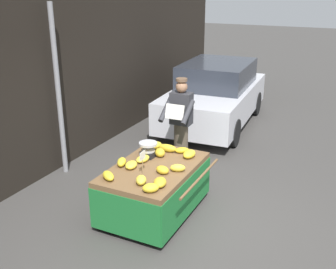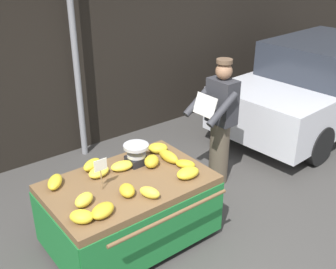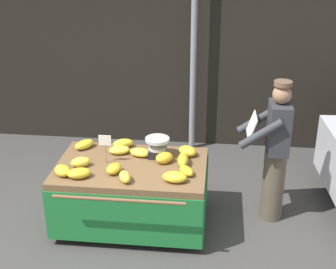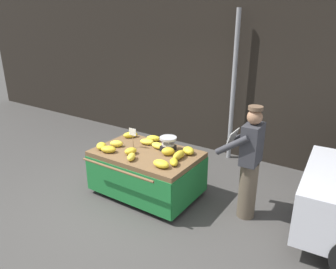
{
  "view_description": "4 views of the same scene",
  "coord_description": "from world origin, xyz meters",
  "px_view_note": "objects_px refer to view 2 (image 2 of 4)",
  "views": [
    {
      "loc": [
        -4.65,
        -1.97,
        3.26
      ],
      "look_at": [
        0.6,
        0.61,
        1.08
      ],
      "focal_mm": 43.29,
      "sensor_mm": 36.0,
      "label": 1
    },
    {
      "loc": [
        -1.82,
        -2.52,
        3.02
      ],
      "look_at": [
        0.56,
        0.55,
        1.16
      ],
      "focal_mm": 43.65,
      "sensor_mm": 36.0,
      "label": 2
    },
    {
      "loc": [
        1.0,
        -4.2,
        3.28
      ],
      "look_at": [
        0.46,
        0.71,
        1.1
      ],
      "focal_mm": 51.75,
      "sensor_mm": 36.0,
      "label": 3
    },
    {
      "loc": [
        2.98,
        -3.18,
        2.83
      ],
      "look_at": [
        0.39,
        0.7,
        1.1
      ],
      "focal_mm": 33.91,
      "sensor_mm": 36.0,
      "label": 4
    }
  ],
  "objects_px": {
    "weighing_scale": "(136,154)",
    "banana_bunch_0": "(127,190)",
    "banana_bunch_6": "(103,210)",
    "banana_bunch_9": "(92,165)",
    "vendor_person": "(220,123)",
    "banana_bunch_3": "(169,156)",
    "banana_bunch_5": "(158,148)",
    "banana_cart": "(129,197)",
    "banana_bunch_4": "(152,161)",
    "banana_bunch_10": "(81,217)",
    "parked_car": "(319,85)",
    "banana_bunch_2": "(84,200)",
    "banana_bunch_11": "(150,192)",
    "street_pole": "(76,59)",
    "banana_bunch_7": "(99,172)",
    "banana_bunch_13": "(185,164)",
    "banana_bunch_8": "(55,182)",
    "price_sign": "(101,168)",
    "banana_bunch_1": "(122,166)",
    "banana_bunch_12": "(188,173)"
  },
  "relations": [
    {
      "from": "weighing_scale",
      "to": "banana_bunch_0",
      "type": "height_order",
      "value": "weighing_scale"
    },
    {
      "from": "banana_bunch_0",
      "to": "banana_bunch_6",
      "type": "height_order",
      "value": "banana_bunch_0"
    },
    {
      "from": "banana_bunch_9",
      "to": "vendor_person",
      "type": "relative_size",
      "value": 0.14
    },
    {
      "from": "banana_bunch_3",
      "to": "vendor_person",
      "type": "distance_m",
      "value": 1.06
    },
    {
      "from": "banana_bunch_3",
      "to": "banana_bunch_5",
      "type": "height_order",
      "value": "banana_bunch_3"
    },
    {
      "from": "banana_cart",
      "to": "banana_bunch_4",
      "type": "height_order",
      "value": "banana_bunch_4"
    },
    {
      "from": "banana_cart",
      "to": "vendor_person",
      "type": "relative_size",
      "value": 1.0
    },
    {
      "from": "banana_bunch_10",
      "to": "parked_car",
      "type": "bearing_deg",
      "value": 10.64
    },
    {
      "from": "banana_cart",
      "to": "banana_bunch_2",
      "type": "bearing_deg",
      "value": -169.78
    },
    {
      "from": "banana_bunch_11",
      "to": "vendor_person",
      "type": "bearing_deg",
      "value": 23.1
    },
    {
      "from": "street_pole",
      "to": "banana_bunch_7",
      "type": "distance_m",
      "value": 2.14
    },
    {
      "from": "banana_bunch_7",
      "to": "banana_bunch_13",
      "type": "distance_m",
      "value": 0.93
    },
    {
      "from": "banana_bunch_8",
      "to": "banana_bunch_10",
      "type": "height_order",
      "value": "banana_bunch_10"
    },
    {
      "from": "price_sign",
      "to": "parked_car",
      "type": "height_order",
      "value": "parked_car"
    },
    {
      "from": "banana_bunch_9",
      "to": "banana_bunch_13",
      "type": "xyz_separation_m",
      "value": [
        0.81,
        -0.6,
        -0.01
      ]
    },
    {
      "from": "banana_cart",
      "to": "banana_bunch_3",
      "type": "relative_size",
      "value": 5.72
    },
    {
      "from": "price_sign",
      "to": "vendor_person",
      "type": "bearing_deg",
      "value": 8.58
    },
    {
      "from": "banana_bunch_1",
      "to": "street_pole",
      "type": "bearing_deg",
      "value": 76.0
    },
    {
      "from": "banana_bunch_0",
      "to": "banana_bunch_2",
      "type": "bearing_deg",
      "value": 164.43
    },
    {
      "from": "price_sign",
      "to": "banana_bunch_0",
      "type": "xyz_separation_m",
      "value": [
        0.14,
        -0.23,
        -0.19
      ]
    },
    {
      "from": "banana_bunch_3",
      "to": "banana_bunch_9",
      "type": "height_order",
      "value": "banana_bunch_3"
    },
    {
      "from": "banana_bunch_6",
      "to": "banana_bunch_11",
      "type": "height_order",
      "value": "same"
    },
    {
      "from": "banana_bunch_7",
      "to": "banana_bunch_10",
      "type": "xyz_separation_m",
      "value": [
        -0.5,
        -0.59,
        0.01
      ]
    },
    {
      "from": "banana_cart",
      "to": "banana_bunch_7",
      "type": "distance_m",
      "value": 0.42
    },
    {
      "from": "banana_bunch_5",
      "to": "banana_bunch_9",
      "type": "height_order",
      "value": "banana_bunch_5"
    },
    {
      "from": "banana_bunch_7",
      "to": "banana_bunch_11",
      "type": "relative_size",
      "value": 1.13
    },
    {
      "from": "vendor_person",
      "to": "banana_bunch_11",
      "type": "bearing_deg",
      "value": -156.9
    },
    {
      "from": "banana_bunch_8",
      "to": "banana_bunch_7",
      "type": "bearing_deg",
      "value": -11.64
    },
    {
      "from": "banana_bunch_9",
      "to": "banana_bunch_13",
      "type": "height_order",
      "value": "banana_bunch_9"
    },
    {
      "from": "banana_bunch_3",
      "to": "vendor_person",
      "type": "height_order",
      "value": "vendor_person"
    },
    {
      "from": "banana_bunch_13",
      "to": "banana_bunch_6",
      "type": "bearing_deg",
      "value": -170.27
    },
    {
      "from": "weighing_scale",
      "to": "banana_bunch_9",
      "type": "distance_m",
      "value": 0.49
    },
    {
      "from": "street_pole",
      "to": "banana_bunch_10",
      "type": "distance_m",
      "value": 2.85
    },
    {
      "from": "banana_bunch_0",
      "to": "banana_bunch_3",
      "type": "relative_size",
      "value": 0.69
    },
    {
      "from": "banana_bunch_5",
      "to": "banana_bunch_7",
      "type": "bearing_deg",
      "value": -177.31
    },
    {
      "from": "weighing_scale",
      "to": "banana_bunch_1",
      "type": "bearing_deg",
      "value": -175.99
    },
    {
      "from": "banana_bunch_1",
      "to": "banana_bunch_11",
      "type": "bearing_deg",
      "value": -96.56
    },
    {
      "from": "banana_bunch_9",
      "to": "banana_bunch_3",
      "type": "bearing_deg",
      "value": -26.07
    },
    {
      "from": "banana_bunch_3",
      "to": "banana_bunch_8",
      "type": "xyz_separation_m",
      "value": [
        -1.22,
        0.29,
        -0.01
      ]
    },
    {
      "from": "banana_bunch_3",
      "to": "vendor_person",
      "type": "xyz_separation_m",
      "value": [
        1.03,
        0.24,
        0.04
      ]
    },
    {
      "from": "banana_bunch_9",
      "to": "street_pole",
      "type": "bearing_deg",
      "value": 66.94
    },
    {
      "from": "banana_bunch_9",
      "to": "banana_bunch_10",
      "type": "distance_m",
      "value": 0.92
    },
    {
      "from": "banana_bunch_6",
      "to": "banana_bunch_9",
      "type": "xyz_separation_m",
      "value": [
        0.32,
        0.79,
        0.0
      ]
    },
    {
      "from": "banana_bunch_0",
      "to": "vendor_person",
      "type": "relative_size",
      "value": 0.12
    },
    {
      "from": "weighing_scale",
      "to": "banana_bunch_3",
      "type": "distance_m",
      "value": 0.36
    },
    {
      "from": "banana_bunch_6",
      "to": "banana_bunch_12",
      "type": "height_order",
      "value": "banana_bunch_12"
    },
    {
      "from": "banana_bunch_4",
      "to": "banana_bunch_6",
      "type": "xyz_separation_m",
      "value": [
        -0.86,
        -0.45,
        -0.01
      ]
    },
    {
      "from": "street_pole",
      "to": "banana_bunch_0",
      "type": "distance_m",
      "value": 2.56
    },
    {
      "from": "banana_bunch_4",
      "to": "parked_car",
      "type": "distance_m",
      "value": 3.99
    },
    {
      "from": "price_sign",
      "to": "banana_bunch_7",
      "type": "distance_m",
      "value": 0.34
    }
  ]
}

